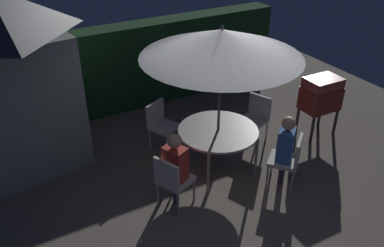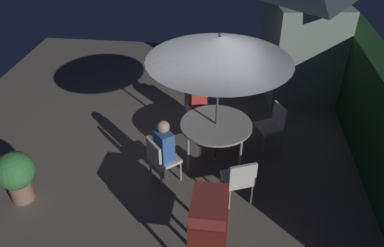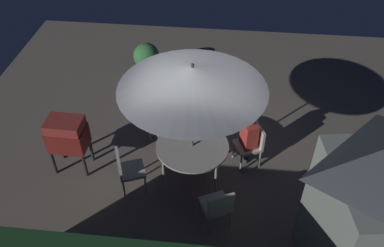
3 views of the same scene
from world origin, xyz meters
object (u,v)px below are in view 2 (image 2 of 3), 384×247
Objects in this scene: chair_far_side at (161,158)px; chair_toward_house at (273,123)px; chair_near_shed at (197,104)px; potted_plant_by_shed at (16,174)px; garden_shed at (303,32)px; patio_umbrella at (220,48)px; person_in_red at (198,95)px; patio_table at (216,126)px; chair_toward_hedge at (239,178)px; person_in_blue at (164,144)px; bbq_grill at (209,219)px.

chair_toward_house is at bearing 122.71° from chair_far_side.
potted_plant_by_shed is (2.62, -2.75, 0.04)m from chair_near_shed.
patio_umbrella is (2.87, -1.84, 0.72)m from garden_shed.
person_in_red is (-1.04, -0.45, -1.51)m from patio_umbrella.
chair_toward_hedge reaches higher than patio_table.
patio_umbrella is 2.04× the size of person_in_blue.
chair_toward_house is at bearing 115.15° from potted_plant_by_shed.
bbq_grill reaches higher than chair_toward_house.
bbq_grill is (2.36, 0.03, 0.11)m from patio_table.
potted_plant_by_shed is 0.76× the size of person_in_red.
garden_shed reaches higher than person_in_blue.
bbq_grill is 3.39m from potted_plant_by_shed.
chair_far_side is (1.90, -0.45, 0.00)m from chair_near_shed.
person_in_red and person_in_blue have the same top height.
garden_shed is 2.65m from chair_toward_house.
potted_plant_by_shed reaches higher than chair_toward_hedge.
chair_near_shed is 0.71× the size of person_in_blue.
person_in_blue is at bearing -151.29° from bbq_grill.
garden_shed is 3.21× the size of potted_plant_by_shed.
garden_shed is at bearing 160.98° from bbq_grill.
chair_toward_hedge is at bearing 160.70° from bbq_grill.
bbq_grill reaches higher than chair_toward_hedge.
chair_far_side is (-1.59, -0.97, -0.33)m from bbq_grill.
garden_shed is 3.51m from patio_table.
patio_umbrella is 2.67× the size of potted_plant_by_shed.
potted_plant_by_shed is 2.50m from person_in_blue.
patio_umbrella is 2.15m from chair_near_shed.
chair_near_shed is at bearing 166.71° from chair_far_side.
chair_far_side is 0.28m from person_in_blue.
potted_plant_by_shed is at bearing -49.25° from garden_shed.
chair_far_side reaches higher than patio_table.
patio_table is 2.37m from bbq_grill.
garden_shed reaches higher than chair_far_side.
person_in_blue is (-0.78, 2.37, 0.22)m from potted_plant_by_shed.
chair_near_shed is (-3.48, -0.52, -0.33)m from bbq_grill.
person_in_red is (1.82, -2.29, -0.79)m from garden_shed.
person_in_red is (-1.82, 0.48, 0.26)m from chair_far_side.
person_in_blue reaches higher than chair_toward_hedge.
chair_toward_hedge is (2.28, 0.94, 0.00)m from chair_near_shed.
potted_plant_by_shed is (1.50, -3.23, -0.17)m from patio_table.
patio_umbrella is 2.17m from chair_toward_house.
patio_table is 1.13× the size of bbq_grill.
potted_plant_by_shed reaches higher than chair_toward_house.
person_in_red is (-3.40, -0.48, -0.06)m from bbq_grill.
patio_umbrella is at bearing 23.30° from person_in_red.
garden_shed is 6.77m from potted_plant_by_shed.
chair_toward_hedge is 1.83m from chair_toward_house.
person_in_red is at bearing 132.43° from potted_plant_by_shed.
garden_shed reaches higher than chair_toward_hedge.
chair_toward_house is at bearing 158.65° from chair_toward_hedge.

